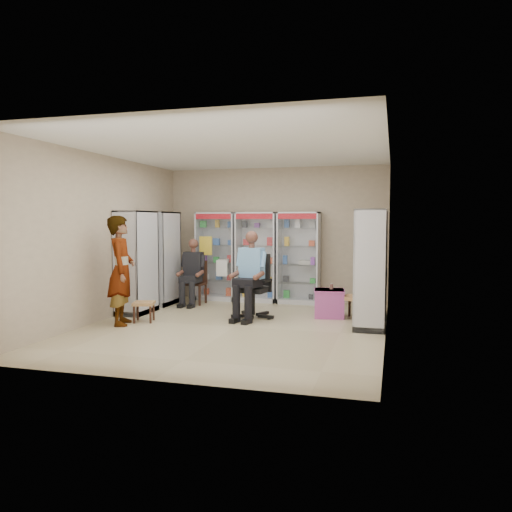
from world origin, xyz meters
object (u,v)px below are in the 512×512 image
(cabinet_right_near, at_px, (370,269))
(pink_trunk, at_px, (329,303))
(office_chair, at_px, (253,286))
(standing_man, at_px, (121,270))
(cabinet_right_far, at_px, (373,264))
(cabinet_back_left, at_px, (217,256))
(seated_shopkeeper, at_px, (252,278))
(wooden_chair, at_px, (195,283))
(woven_stool_a, at_px, (353,307))
(cabinet_left_near, at_px, (137,262))
(cabinet_left_far, at_px, (162,258))
(woven_stool_b, at_px, (144,312))
(cabinet_back_right, at_px, (299,258))
(cabinet_back_mid, at_px, (257,257))

(cabinet_right_near, height_order, pink_trunk, cabinet_right_near)
(pink_trunk, bearing_deg, office_chair, -160.40)
(standing_man, bearing_deg, office_chair, -81.71)
(cabinet_right_far, height_order, pink_trunk, cabinet_right_far)
(cabinet_back_left, relative_size, cabinet_right_near, 1.00)
(cabinet_back_left, distance_m, seated_shopkeeper, 2.42)
(cabinet_right_far, relative_size, office_chair, 1.68)
(wooden_chair, xyz_separation_m, woven_stool_a, (3.45, -0.75, -0.26))
(cabinet_right_near, xyz_separation_m, wooden_chair, (-3.78, 1.50, -0.53))
(cabinet_back_left, xyz_separation_m, standing_man, (-0.65, -3.07, -0.05))
(cabinet_left_near, xyz_separation_m, pink_trunk, (3.68, 0.60, -0.74))
(cabinet_left_near, bearing_deg, cabinet_left_far, 180.00)
(pink_trunk, distance_m, woven_stool_b, 3.42)
(cabinet_right_near, xyz_separation_m, pink_trunk, (-0.78, 0.80, -0.74))
(cabinet_left_far, relative_size, seated_shopkeeper, 1.32)
(cabinet_back_left, height_order, standing_man, cabinet_back_left)
(pink_trunk, bearing_deg, cabinet_back_right, 120.78)
(cabinet_back_mid, height_order, cabinet_back_right, same)
(cabinet_back_left, xyz_separation_m, woven_stool_b, (-0.39, -2.76, -0.82))
(cabinet_right_far, distance_m, cabinet_left_far, 4.46)
(cabinet_back_left, distance_m, woven_stool_b, 2.91)
(cabinet_right_near, relative_size, cabinet_left_far, 1.00)
(cabinet_back_right, distance_m, woven_stool_b, 3.68)
(wooden_chair, bearing_deg, cabinet_back_left, 71.10)
(cabinet_back_mid, height_order, cabinet_left_far, same)
(wooden_chair, relative_size, seated_shopkeeper, 0.62)
(cabinet_left_near, bearing_deg, wooden_chair, 152.39)
(cabinet_back_right, xyz_separation_m, office_chair, (-0.50, -1.91, -0.40))
(wooden_chair, distance_m, woven_stool_a, 3.54)
(cabinet_back_left, relative_size, seated_shopkeeper, 1.32)
(office_chair, bearing_deg, cabinet_back_mid, 112.86)
(cabinet_left_near, height_order, standing_man, cabinet_left_near)
(wooden_chair, height_order, office_chair, office_chair)
(woven_stool_a, bearing_deg, office_chair, -166.68)
(wooden_chair, xyz_separation_m, office_chair, (1.65, -1.18, 0.13))
(pink_trunk, bearing_deg, wooden_chair, 166.94)
(cabinet_left_far, xyz_separation_m, office_chair, (2.33, -0.98, -0.40))
(cabinet_right_far, xyz_separation_m, standing_man, (-4.18, -1.94, -0.05))
(cabinet_right_near, relative_size, standing_man, 1.05)
(woven_stool_a, relative_size, woven_stool_b, 1.18)
(cabinet_left_far, xyz_separation_m, standing_man, (0.28, -2.14, -0.05))
(cabinet_left_far, relative_size, wooden_chair, 2.13)
(cabinet_left_far, relative_size, pink_trunk, 3.70)
(cabinet_left_far, xyz_separation_m, wooden_chair, (0.68, 0.20, -0.53))
(office_chair, height_order, pink_trunk, office_chair)
(cabinet_left_far, relative_size, woven_stool_a, 4.72)
(cabinet_back_mid, bearing_deg, cabinet_back_right, 0.00)
(cabinet_right_near, relative_size, seated_shopkeeper, 1.32)
(pink_trunk, relative_size, standing_man, 0.29)
(seated_shopkeeper, bearing_deg, cabinet_left_far, 165.86)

